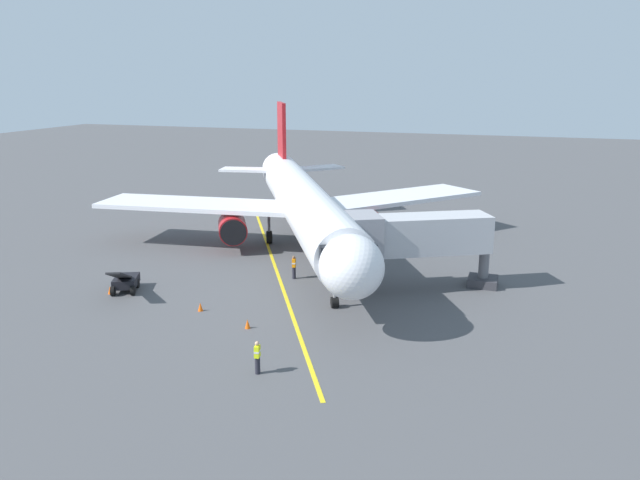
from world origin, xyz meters
TOP-DOWN VIEW (x-y plane):
  - ground_plane at (0.00, 0.00)m, footprint 220.00×220.00m
  - apron_lead_in_line at (1.30, 7.67)m, footprint 19.00×35.42m
  - airplane at (1.43, 1.42)m, footprint 31.27×37.14m
  - jet_bridge at (-8.61, 8.86)m, footprint 10.93×7.45m
  - ground_crew_marshaller at (-4.14, 23.57)m, footprint 0.30×0.43m
  - ground_crew_wing_walker at (-2.46, 7.96)m, footprint 0.34×0.45m
  - ground_crew_loader at (-0.54, 8.88)m, footprint 0.33×0.44m
  - belt_loader_near_nose at (9.37, 15.06)m, footprint 2.91×4.68m
  - safety_cone_nose_left at (10.03, 15.84)m, footprint 0.32×0.32m
  - safety_cone_nose_right at (-1.24, 18.44)m, footprint 0.32×0.32m
  - safety_cone_wing_port at (2.72, 16.79)m, footprint 0.32×0.32m

SIDE VIEW (x-z plane):
  - ground_plane at x=0.00m, z-range 0.00..0.00m
  - apron_lead_in_line at x=1.30m, z-range 0.00..0.01m
  - safety_cone_nose_left at x=10.03m, z-range 0.00..0.55m
  - safety_cone_nose_right at x=-1.24m, z-range 0.00..0.55m
  - safety_cone_wing_port at x=2.72m, z-range 0.00..0.55m
  - belt_loader_near_nose at x=9.37m, z-range -0.45..1.88m
  - ground_crew_marshaller at x=-4.14m, z-range 0.03..1.74m
  - ground_crew_wing_walker at x=-2.46m, z-range 0.03..1.74m
  - ground_crew_loader at x=-0.54m, z-range 0.03..1.74m
  - jet_bridge at x=-8.61m, z-range 1.06..6.46m
  - airplane at x=1.43m, z-range -1.75..9.75m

